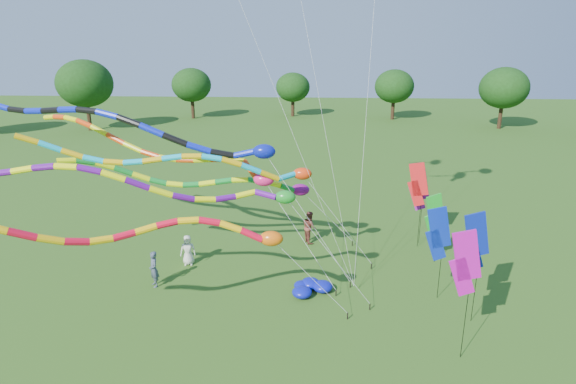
# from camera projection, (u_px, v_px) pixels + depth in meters

# --- Properties ---
(ground) EXTENTS (160.00, 160.00, 0.00)m
(ground) POSITION_uv_depth(u_px,v_px,m) (295.00, 343.00, 18.33)
(ground) COLOR #225316
(ground) RESTS_ON ground
(tree_ring) EXTENTS (114.24, 116.10, 9.07)m
(tree_ring) POSITION_uv_depth(u_px,v_px,m) (190.00, 224.00, 15.88)
(tree_ring) COLOR #382314
(tree_ring) RESTS_ON ground
(tube_kite_red) EXTENTS (12.87, 4.92, 6.66)m
(tube_kite_red) POSITION_uv_depth(u_px,v_px,m) (160.00, 233.00, 16.74)
(tube_kite_red) COLOR black
(tube_kite_red) RESTS_ON ground
(tube_kite_orange) EXTENTS (15.36, 5.71, 7.92)m
(tube_kite_orange) POSITION_uv_depth(u_px,v_px,m) (172.00, 152.00, 23.18)
(tube_kite_orange) COLOR black
(tube_kite_orange) RESTS_ON ground
(tube_kite_purple) EXTENTS (14.35, 2.76, 7.54)m
(tube_kite_purple) POSITION_uv_depth(u_px,v_px,m) (172.00, 187.00, 17.70)
(tube_kite_purple) COLOR black
(tube_kite_purple) RESTS_ON ground
(tube_kite_blue) EXTENTS (18.17, 2.86, 9.05)m
(tube_kite_blue) POSITION_uv_depth(u_px,v_px,m) (143.00, 130.00, 21.74)
(tube_kite_blue) COLOR black
(tube_kite_blue) RESTS_ON ground
(tube_kite_cyan) EXTENTS (14.92, 3.43, 7.89)m
(tube_kite_cyan) POSITION_uv_depth(u_px,v_px,m) (201.00, 164.00, 20.95)
(tube_kite_cyan) COLOR black
(tube_kite_cyan) RESTS_ON ground
(tube_kite_green) EXTENTS (13.97, 3.78, 6.34)m
(tube_kite_green) POSITION_uv_depth(u_px,v_px,m) (218.00, 181.00, 24.31)
(tube_kite_green) COLOR black
(tube_kite_green) RESTS_ON ground
(banner_pole_magenta_a) EXTENTS (1.16, 0.11, 5.01)m
(banner_pole_magenta_a) POSITION_uv_depth(u_px,v_px,m) (465.00, 264.00, 16.38)
(banner_pole_magenta_a) COLOR black
(banner_pole_magenta_a) RESTS_ON ground
(banner_pole_blue_a) EXTENTS (1.16, 0.15, 4.34)m
(banner_pole_blue_a) POSITION_uv_depth(u_px,v_px,m) (438.00, 234.00, 20.57)
(banner_pole_blue_a) COLOR black
(banner_pole_blue_a) RESTS_ON ground
(banner_pole_red) EXTENTS (1.13, 0.41, 4.84)m
(banner_pole_red) POSITION_uv_depth(u_px,v_px,m) (418.00, 185.00, 25.81)
(banner_pole_red) COLOR black
(banner_pole_red) RESTS_ON ground
(banner_pole_violet) EXTENTS (1.16, 0.16, 4.45)m
(banner_pole_violet) POSITION_uv_depth(u_px,v_px,m) (419.00, 189.00, 26.36)
(banner_pole_violet) COLOR black
(banner_pole_violet) RESTS_ON ground
(banner_pole_green) EXTENTS (1.13, 0.44, 3.76)m
(banner_pole_green) POSITION_uv_depth(u_px,v_px,m) (434.00, 217.00, 24.16)
(banner_pole_green) COLOR black
(banner_pole_green) RESTS_ON ground
(banner_pole_blue_b) EXTENTS (1.16, 0.25, 4.79)m
(banner_pole_blue_b) POSITION_uv_depth(u_px,v_px,m) (475.00, 242.00, 18.66)
(banner_pole_blue_b) COLOR black
(banner_pole_blue_b) RESTS_ON ground
(blue_nylon_heap) EXTENTS (1.55, 1.65, 0.46)m
(blue_nylon_heap) POSITION_uv_depth(u_px,v_px,m) (310.00, 288.00, 21.90)
(blue_nylon_heap) COLOR #0D15A9
(blue_nylon_heap) RESTS_ON ground
(person_a) EXTENTS (0.84, 0.61, 1.58)m
(person_a) POSITION_uv_depth(u_px,v_px,m) (188.00, 250.00, 24.47)
(person_a) COLOR beige
(person_a) RESTS_ON ground
(person_b) EXTENTS (0.70, 0.76, 1.73)m
(person_b) POSITION_uv_depth(u_px,v_px,m) (154.00, 269.00, 22.28)
(person_b) COLOR #40495A
(person_b) RESTS_ON ground
(person_c) EXTENTS (0.99, 1.09, 1.83)m
(person_c) POSITION_uv_depth(u_px,v_px,m) (309.00, 227.00, 27.12)
(person_c) COLOR brown
(person_c) RESTS_ON ground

